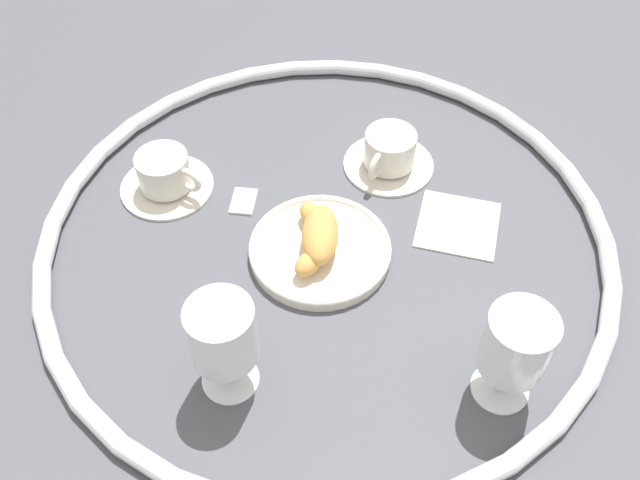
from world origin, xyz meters
The scene contains 10 objects.
ground_plane centered at (0.00, 0.00, 0.00)m, with size 2.20×2.20×0.00m, color #4C4F56.
table_chrome_rim centered at (0.00, 0.00, 0.01)m, with size 0.78×0.78×0.02m, color silver.
pastry_plate centered at (-0.02, 0.02, 0.01)m, with size 0.19×0.19×0.02m.
croissant_large centered at (-0.02, 0.02, 0.04)m, with size 0.13×0.10×0.04m.
coffee_cup_near centered at (0.11, -0.14, 0.03)m, with size 0.14×0.14×0.06m.
coffee_cup_far centered at (0.17, 0.18, 0.03)m, with size 0.14×0.14×0.06m.
juice_glass_left centered at (-0.17, 0.18, 0.09)m, with size 0.08×0.08×0.14m.
juice_glass_right centered at (-0.28, -0.11, 0.09)m, with size 0.08×0.08×0.14m.
sugar_packet centered at (0.11, 0.09, 0.00)m, with size 0.05×0.03×0.01m, color white.
folded_napkin centered at (-0.04, -0.18, 0.00)m, with size 0.11×0.11×0.01m, color silver.
Camera 1 is at (-0.60, 0.22, 0.75)m, focal length 39.97 mm.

